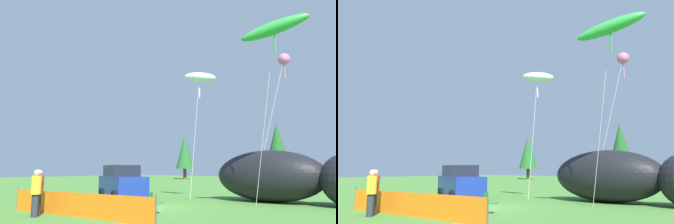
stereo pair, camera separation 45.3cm
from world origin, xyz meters
TOP-DOWN VIEW (x-y plane):
  - ground_plane at (0.00, 0.00)m, footprint 120.00×120.00m
  - parked_car at (-3.82, 2.34)m, footprint 4.69×3.44m
  - folding_chair at (1.94, -1.13)m, footprint 0.63×0.63m
  - inflatable_cat at (4.63, 6.38)m, footprint 8.45×2.98m
  - safety_fence at (0.18, -3.74)m, footprint 7.77×0.77m
  - spectator_in_grey_shirt at (-0.92, -4.77)m, footprint 0.39×0.39m
  - spectator_in_white_shirt at (-1.23, -4.49)m, footprint 0.39×0.39m
  - kite_pink_octopus at (4.19, 8.66)m, footprint 2.28×1.73m
  - kite_white_ghost at (0.30, 4.78)m, footprint 2.56×1.13m
  - kite_green_fish at (6.03, 2.43)m, footprint 3.52×2.04m
  - horizon_tree_west at (-24.03, 35.83)m, footprint 3.22×3.22m
  - horizon_tree_mid at (-6.41, 34.08)m, footprint 3.43×3.43m

SIDE VIEW (x-z plane):
  - ground_plane at x=0.00m, z-range 0.00..0.00m
  - safety_fence at x=0.18m, z-range -0.04..0.95m
  - folding_chair at x=1.94m, z-range 0.08..0.93m
  - spectator_in_grey_shirt at x=-0.92m, z-range 0.08..1.86m
  - spectator_in_white_shirt at x=-1.23m, z-range 0.08..1.87m
  - parked_car at x=-3.82m, z-range -0.02..2.02m
  - inflatable_cat at x=4.63m, z-range -0.11..2.73m
  - horizon_tree_west at x=-24.03m, z-range 0.88..8.56m
  - horizon_tree_mid at x=-6.41m, z-range 0.93..9.13m
  - kite_white_ghost at x=0.30m, z-range 3.37..11.36m
  - kite_green_fish at x=6.03m, z-range 3.74..12.53m
  - kite_pink_octopus at x=4.19m, z-range 4.11..13.21m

